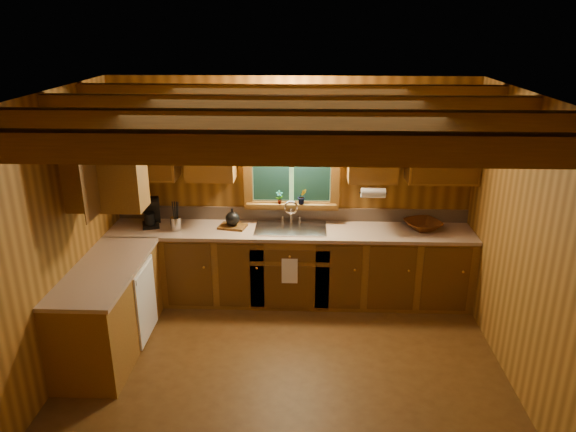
# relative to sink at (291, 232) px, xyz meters

# --- Properties ---
(room) EXTENTS (4.20, 4.20, 4.20)m
(room) POSITION_rel_sink_xyz_m (0.00, -1.60, 0.44)
(room) COLOR #503213
(room) RESTS_ON ground
(ceiling_beams) EXTENTS (4.20, 2.54, 0.18)m
(ceiling_beams) POSITION_rel_sink_xyz_m (0.00, -1.60, 1.63)
(ceiling_beams) COLOR brown
(ceiling_beams) RESTS_ON room
(base_cabinets) EXTENTS (4.20, 2.22, 0.86)m
(base_cabinets) POSITION_rel_sink_xyz_m (-0.49, -0.32, -0.43)
(base_cabinets) COLOR brown
(base_cabinets) RESTS_ON ground
(countertop) EXTENTS (4.20, 2.24, 0.04)m
(countertop) POSITION_rel_sink_xyz_m (-0.48, -0.31, 0.02)
(countertop) COLOR tan
(countertop) RESTS_ON base_cabinets
(backsplash) EXTENTS (4.20, 0.02, 0.16)m
(backsplash) POSITION_rel_sink_xyz_m (0.00, 0.28, 0.12)
(backsplash) COLOR #A0846B
(backsplash) RESTS_ON room
(dishwasher_panel) EXTENTS (0.02, 0.60, 0.80)m
(dishwasher_panel) POSITION_rel_sink_xyz_m (-1.47, -0.92, -0.43)
(dishwasher_panel) COLOR white
(dishwasher_panel) RESTS_ON base_cabinets
(upper_cabinets) EXTENTS (4.19, 1.77, 0.78)m
(upper_cabinets) POSITION_rel_sink_xyz_m (-0.56, -0.18, 0.98)
(upper_cabinets) COLOR brown
(upper_cabinets) RESTS_ON room
(window) EXTENTS (1.12, 0.08, 1.00)m
(window) POSITION_rel_sink_xyz_m (0.00, 0.26, 0.67)
(window) COLOR brown
(window) RESTS_ON room
(window_sill) EXTENTS (1.06, 0.14, 0.04)m
(window_sill) POSITION_rel_sink_xyz_m (0.00, 0.22, 0.26)
(window_sill) COLOR brown
(window_sill) RESTS_ON room
(wall_sconce) EXTENTS (0.45, 0.21, 0.17)m
(wall_sconce) POSITION_rel_sink_xyz_m (0.00, 0.14, 1.31)
(wall_sconce) COLOR black
(wall_sconce) RESTS_ON room
(paper_towel_roll) EXTENTS (0.27, 0.11, 0.11)m
(paper_towel_roll) POSITION_rel_sink_xyz_m (0.92, -0.07, 0.51)
(paper_towel_roll) COLOR white
(paper_towel_roll) RESTS_ON upper_cabinets
(dish_towel) EXTENTS (0.18, 0.01, 0.30)m
(dish_towel) POSITION_rel_sink_xyz_m (0.00, -0.34, -0.34)
(dish_towel) COLOR white
(dish_towel) RESTS_ON base_cabinets
(sink) EXTENTS (0.82, 0.48, 0.43)m
(sink) POSITION_rel_sink_xyz_m (0.00, 0.00, 0.00)
(sink) COLOR silver
(sink) RESTS_ON countertop
(coffee_maker) EXTENTS (0.19, 0.24, 0.33)m
(coffee_maker) POSITION_rel_sink_xyz_m (-1.64, 0.05, 0.21)
(coffee_maker) COLOR black
(coffee_maker) RESTS_ON countertop
(utensil_crock) EXTENTS (0.12, 0.12, 0.34)m
(utensil_crock) POSITION_rel_sink_xyz_m (-1.32, -0.09, 0.13)
(utensil_crock) COLOR silver
(utensil_crock) RESTS_ON countertop
(cutting_board) EXTENTS (0.34, 0.28, 0.03)m
(cutting_board) POSITION_rel_sink_xyz_m (-0.68, 0.01, 0.06)
(cutting_board) COLOR #553312
(cutting_board) RESTS_ON countertop
(teakettle) EXTENTS (0.16, 0.16, 0.21)m
(teakettle) POSITION_rel_sink_xyz_m (-0.68, 0.01, 0.15)
(teakettle) COLOR black
(teakettle) RESTS_ON cutting_board
(wicker_basket) EXTENTS (0.52, 0.52, 0.10)m
(wicker_basket) POSITION_rel_sink_xyz_m (1.53, 0.05, 0.09)
(wicker_basket) COLOR #48230C
(wicker_basket) RESTS_ON countertop
(potted_plant_left) EXTENTS (0.10, 0.08, 0.16)m
(potted_plant_left) POSITION_rel_sink_xyz_m (-0.14, 0.19, 0.36)
(potted_plant_left) COLOR #553312
(potted_plant_left) RESTS_ON window_sill
(potted_plant_right) EXTENTS (0.13, 0.11, 0.19)m
(potted_plant_right) POSITION_rel_sink_xyz_m (0.13, 0.18, 0.38)
(potted_plant_right) COLOR #553312
(potted_plant_right) RESTS_ON window_sill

